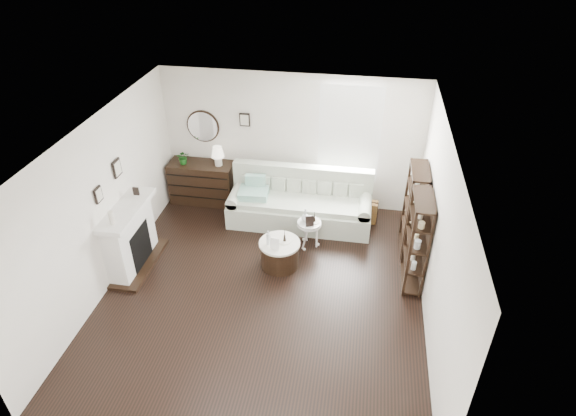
% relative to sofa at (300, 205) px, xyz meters
% --- Properties ---
extents(room, '(5.50, 5.50, 5.50)m').
position_rel_sofa_xyz_m(room, '(0.45, 0.62, 1.25)').
color(room, black).
rests_on(room, ground).
extents(fireplace, '(0.50, 1.40, 1.84)m').
position_rel_sofa_xyz_m(fireplace, '(-2.60, -1.78, 0.19)').
color(fireplace, white).
rests_on(fireplace, ground).
extents(shelf_unit_far, '(0.30, 0.80, 1.60)m').
position_rel_sofa_xyz_m(shelf_unit_far, '(2.05, -0.53, 0.46)').
color(shelf_unit_far, black).
rests_on(shelf_unit_far, ground).
extents(shelf_unit_near, '(0.30, 0.80, 1.60)m').
position_rel_sofa_xyz_m(shelf_unit_near, '(2.05, -1.43, 0.46)').
color(shelf_unit_near, black).
rests_on(shelf_unit_near, ground).
extents(sofa, '(2.70, 0.93, 1.05)m').
position_rel_sofa_xyz_m(sofa, '(0.00, 0.00, 0.00)').
color(sofa, beige).
rests_on(sofa, ground).
extents(quilt, '(0.58, 0.49, 0.14)m').
position_rel_sofa_xyz_m(quilt, '(-0.88, -0.13, 0.26)').
color(quilt, '#279172').
rests_on(quilt, sofa).
extents(suitcase, '(0.67, 0.27, 0.43)m').
position_rel_sofa_xyz_m(suitcase, '(1.15, 0.20, -0.13)').
color(suitcase, brown).
rests_on(suitcase, ground).
extents(dresser, '(1.29, 0.55, 0.86)m').
position_rel_sofa_xyz_m(dresser, '(-2.07, 0.39, 0.08)').
color(dresser, black).
rests_on(dresser, ground).
extents(table_lamp, '(0.27, 0.27, 0.40)m').
position_rel_sofa_xyz_m(table_lamp, '(-1.69, 0.39, 0.71)').
color(table_lamp, '#F5EBCE').
rests_on(table_lamp, dresser).
extents(potted_plant, '(0.30, 0.28, 0.28)m').
position_rel_sofa_xyz_m(potted_plant, '(-2.39, 0.33, 0.65)').
color(potted_plant, '#175317').
rests_on(potted_plant, dresser).
extents(drum_table, '(0.69, 0.69, 0.48)m').
position_rel_sofa_xyz_m(drum_table, '(-0.15, -1.40, -0.10)').
color(drum_table, black).
rests_on(drum_table, ground).
extents(pedestal_table, '(0.43, 0.43, 0.52)m').
position_rel_sofa_xyz_m(pedestal_table, '(0.27, -0.78, 0.13)').
color(pedestal_table, white).
rests_on(pedestal_table, ground).
extents(eiffel_drum, '(0.14, 0.14, 0.20)m').
position_rel_sofa_xyz_m(eiffel_drum, '(-0.07, -1.35, 0.24)').
color(eiffel_drum, black).
rests_on(eiffel_drum, drum_table).
extents(bottle_drum, '(0.06, 0.06, 0.27)m').
position_rel_sofa_xyz_m(bottle_drum, '(-0.32, -1.48, 0.27)').
color(bottle_drum, silver).
rests_on(bottle_drum, drum_table).
extents(card_frame_drum, '(0.16, 0.08, 0.20)m').
position_rel_sofa_xyz_m(card_frame_drum, '(-0.19, -1.58, 0.24)').
color(card_frame_drum, white).
rests_on(card_frame_drum, drum_table).
extents(eiffel_ped, '(0.13, 0.13, 0.18)m').
position_rel_sofa_xyz_m(eiffel_ped, '(0.36, -0.75, 0.27)').
color(eiffel_ped, black).
rests_on(eiffel_ped, pedestal_table).
extents(flask_ped, '(0.14, 0.14, 0.26)m').
position_rel_sofa_xyz_m(flask_ped, '(0.20, -0.76, 0.30)').
color(flask_ped, silver).
rests_on(flask_ped, pedestal_table).
extents(card_frame_ped, '(0.15, 0.10, 0.19)m').
position_rel_sofa_xyz_m(card_frame_ped, '(0.29, -0.90, 0.27)').
color(card_frame_ped, black).
rests_on(card_frame_ped, pedestal_table).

